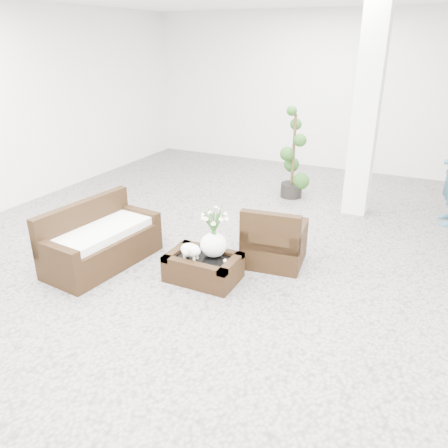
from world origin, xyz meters
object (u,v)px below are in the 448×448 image
at_px(armchair, 275,234).
at_px(topiary, 293,154).
at_px(loveseat, 101,235).
at_px(coffee_table, 203,268).

height_order(armchair, topiary, topiary).
relative_size(armchair, topiary, 0.49).
bearing_deg(topiary, loveseat, -110.68).
bearing_deg(loveseat, coffee_table, -74.92).
relative_size(armchair, loveseat, 0.53).
distance_m(armchair, loveseat, 2.35).
relative_size(coffee_table, armchair, 1.07).
bearing_deg(armchair, topiary, -83.78).
relative_size(loveseat, topiary, 0.92).
xyz_separation_m(armchair, topiary, (-0.64, 2.73, 0.44)).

